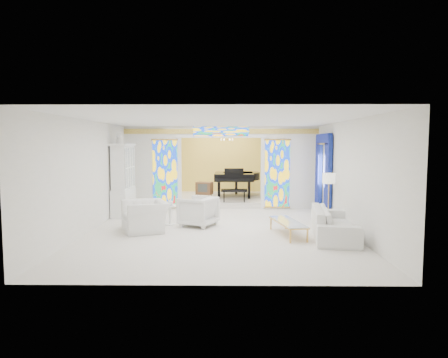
{
  "coord_description": "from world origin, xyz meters",
  "views": [
    {
      "loc": [
        0.28,
        -12.5,
        2.36
      ],
      "look_at": [
        0.13,
        0.2,
        1.25
      ],
      "focal_mm": 32.0,
      "sensor_mm": 36.0,
      "label": 1
    }
  ],
  "objects_px": {
    "armchair_right": "(198,211)",
    "coffee_table": "(288,222)",
    "china_cabinet": "(123,180)",
    "armchair_left": "(145,216)",
    "sofa": "(334,223)",
    "grand_piano": "(237,177)",
    "tv_console": "(204,188)"
  },
  "relations": [
    {
      "from": "armchair_left",
      "to": "armchair_right",
      "type": "bearing_deg",
      "value": 93.05
    },
    {
      "from": "china_cabinet",
      "to": "sofa",
      "type": "height_order",
      "value": "china_cabinet"
    },
    {
      "from": "china_cabinet",
      "to": "coffee_table",
      "type": "bearing_deg",
      "value": -30.02
    },
    {
      "from": "armchair_right",
      "to": "sofa",
      "type": "height_order",
      "value": "armchair_right"
    },
    {
      "from": "armchair_right",
      "to": "coffee_table",
      "type": "height_order",
      "value": "armchair_right"
    },
    {
      "from": "coffee_table",
      "to": "grand_piano",
      "type": "relative_size",
      "value": 0.58
    },
    {
      "from": "china_cabinet",
      "to": "tv_console",
      "type": "bearing_deg",
      "value": 44.08
    },
    {
      "from": "china_cabinet",
      "to": "sofa",
      "type": "bearing_deg",
      "value": -26.64
    },
    {
      "from": "coffee_table",
      "to": "tv_console",
      "type": "xyz_separation_m",
      "value": [
        -2.49,
        5.36,
        0.29
      ]
    },
    {
      "from": "armchair_right",
      "to": "coffee_table",
      "type": "distance_m",
      "value": 2.69
    },
    {
      "from": "china_cabinet",
      "to": "armchair_left",
      "type": "distance_m",
      "value": 2.8
    },
    {
      "from": "coffee_table",
      "to": "china_cabinet",
      "type": "bearing_deg",
      "value": 149.98
    },
    {
      "from": "armchair_right",
      "to": "sofa",
      "type": "distance_m",
      "value": 3.81
    },
    {
      "from": "armchair_left",
      "to": "sofa",
      "type": "relative_size",
      "value": 0.49
    },
    {
      "from": "coffee_table",
      "to": "grand_piano",
      "type": "height_order",
      "value": "grand_piano"
    },
    {
      "from": "sofa",
      "to": "coffee_table",
      "type": "xyz_separation_m",
      "value": [
        -1.14,
        0.19,
        -0.03
      ]
    },
    {
      "from": "coffee_table",
      "to": "grand_piano",
      "type": "distance_m",
      "value": 6.66
    },
    {
      "from": "tv_console",
      "to": "coffee_table",
      "type": "bearing_deg",
      "value": -48.72
    },
    {
      "from": "sofa",
      "to": "grand_piano",
      "type": "bearing_deg",
      "value": 27.49
    },
    {
      "from": "tv_console",
      "to": "grand_piano",
      "type": "bearing_deg",
      "value": 57.73
    },
    {
      "from": "sofa",
      "to": "grand_piano",
      "type": "height_order",
      "value": "grand_piano"
    },
    {
      "from": "china_cabinet",
      "to": "sofa",
      "type": "distance_m",
      "value": 6.94
    },
    {
      "from": "sofa",
      "to": "coffee_table",
      "type": "relative_size",
      "value": 1.47
    },
    {
      "from": "china_cabinet",
      "to": "armchair_right",
      "type": "bearing_deg",
      "value": -33.57
    },
    {
      "from": "sofa",
      "to": "armchair_right",
      "type": "bearing_deg",
      "value": 77.52
    },
    {
      "from": "armchair_right",
      "to": "tv_console",
      "type": "bearing_deg",
      "value": -153.47
    },
    {
      "from": "armchair_left",
      "to": "sofa",
      "type": "bearing_deg",
      "value": 59.15
    },
    {
      "from": "grand_piano",
      "to": "coffee_table",
      "type": "bearing_deg",
      "value": -79.55
    },
    {
      "from": "china_cabinet",
      "to": "tv_console",
      "type": "distance_m",
      "value": 3.57
    },
    {
      "from": "sofa",
      "to": "china_cabinet",
      "type": "bearing_deg",
      "value": 71.84
    },
    {
      "from": "armchair_right",
      "to": "china_cabinet",
      "type": "bearing_deg",
      "value": -98.02
    },
    {
      "from": "grand_piano",
      "to": "armchair_left",
      "type": "bearing_deg",
      "value": -113.39
    }
  ]
}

